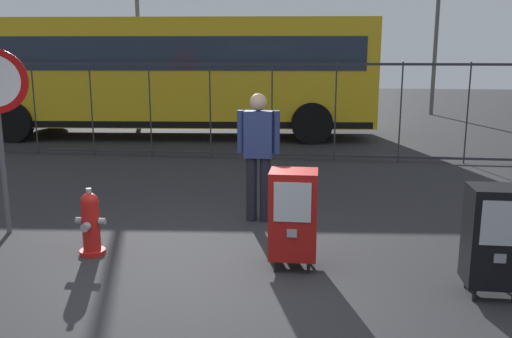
{
  "coord_description": "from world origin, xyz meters",
  "views": [
    {
      "loc": [
        1.02,
        -4.74,
        2.17
      ],
      "look_at": [
        0.3,
        1.2,
        0.9
      ],
      "focal_mm": 38.47,
      "sensor_mm": 36.0,
      "label": 1
    }
  ],
  "objects_px": {
    "newspaper_box_primary": "(494,236)",
    "newspaper_box_secondary": "(293,214)",
    "bus_near": "(169,71)",
    "street_light_near_right": "(438,2)",
    "pedestrian": "(258,150)",
    "fire_hydrant": "(91,224)"
  },
  "relations": [
    {
      "from": "pedestrian",
      "to": "bus_near",
      "type": "distance_m",
      "value": 7.98
    },
    {
      "from": "newspaper_box_secondary",
      "to": "pedestrian",
      "type": "distance_m",
      "value": 1.69
    },
    {
      "from": "street_light_near_right",
      "to": "fire_hydrant",
      "type": "bearing_deg",
      "value": -113.31
    },
    {
      "from": "newspaper_box_primary",
      "to": "newspaper_box_secondary",
      "type": "xyz_separation_m",
      "value": [
        -1.82,
        0.46,
        0.0
      ]
    },
    {
      "from": "pedestrian",
      "to": "bus_near",
      "type": "relative_size",
      "value": 0.16
    },
    {
      "from": "newspaper_box_secondary",
      "to": "bus_near",
      "type": "bearing_deg",
      "value": 112.96
    },
    {
      "from": "newspaper_box_secondary",
      "to": "newspaper_box_primary",
      "type": "bearing_deg",
      "value": -14.14
    },
    {
      "from": "newspaper_box_primary",
      "to": "bus_near",
      "type": "height_order",
      "value": "bus_near"
    },
    {
      "from": "newspaper_box_primary",
      "to": "newspaper_box_secondary",
      "type": "relative_size",
      "value": 1.0
    },
    {
      "from": "pedestrian",
      "to": "street_light_near_right",
      "type": "distance_m",
      "value": 14.39
    },
    {
      "from": "newspaper_box_primary",
      "to": "street_light_near_right",
      "type": "height_order",
      "value": "street_light_near_right"
    },
    {
      "from": "fire_hydrant",
      "to": "bus_near",
      "type": "height_order",
      "value": "bus_near"
    },
    {
      "from": "newspaper_box_secondary",
      "to": "street_light_near_right",
      "type": "distance_m",
      "value": 15.76
    },
    {
      "from": "newspaper_box_primary",
      "to": "pedestrian",
      "type": "height_order",
      "value": "pedestrian"
    },
    {
      "from": "newspaper_box_primary",
      "to": "newspaper_box_secondary",
      "type": "distance_m",
      "value": 1.88
    },
    {
      "from": "pedestrian",
      "to": "street_light_near_right",
      "type": "bearing_deg",
      "value": 70.61
    },
    {
      "from": "fire_hydrant",
      "to": "newspaper_box_primary",
      "type": "distance_m",
      "value": 4.08
    },
    {
      "from": "newspaper_box_primary",
      "to": "newspaper_box_secondary",
      "type": "height_order",
      "value": "same"
    },
    {
      "from": "street_light_near_right",
      "to": "bus_near",
      "type": "bearing_deg",
      "value": -142.59
    },
    {
      "from": "bus_near",
      "to": "street_light_near_right",
      "type": "xyz_separation_m",
      "value": [
        7.88,
        6.03,
        2.15
      ]
    },
    {
      "from": "pedestrian",
      "to": "street_light_near_right",
      "type": "relative_size",
      "value": 0.25
    },
    {
      "from": "newspaper_box_primary",
      "to": "street_light_near_right",
      "type": "xyz_separation_m",
      "value": [
        2.32,
        15.31,
        3.29
      ]
    }
  ]
}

